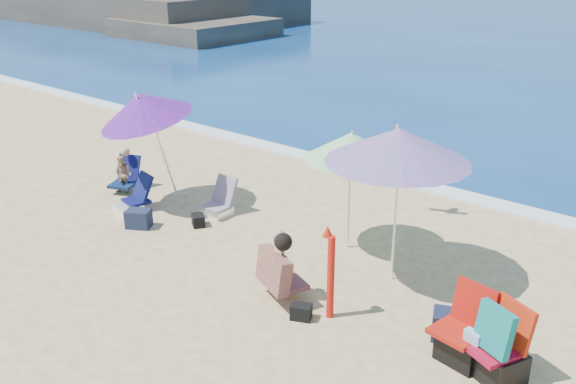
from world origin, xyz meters
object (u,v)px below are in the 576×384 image
Objects in this scene: camp_chair_right at (497,353)px; person_left at (124,173)px; umbrella_blue at (143,107)px; umbrella_turquoise at (398,145)px; camp_chair_left at (464,339)px; chair_navy at (133,201)px; chair_rainbow at (218,205)px; umbrella_striped at (351,146)px; person_center at (279,266)px; furled_umbrella at (330,269)px.

camp_chair_right is 7.86m from person_left.
umbrella_blue is 2.72× the size of person_left.
umbrella_turquoise reaches higher than camp_chair_left.
chair_navy is (-0.05, -0.34, -1.68)m from umbrella_blue.
chair_navy is 6.95m from camp_chair_right.
chair_rainbow is at bearing 167.29° from camp_chair_right.
person_left reaches higher than chair_rainbow.
umbrella_turquoise reaches higher than umbrella_striped.
chair_rainbow is at bearing 33.57° from chair_navy.
camp_chair_left is 0.92× the size of person_center.
camp_chair_left is (1.73, 0.24, -0.42)m from furled_umbrella.
umbrella_blue is 6.68m from camp_chair_left.
umbrella_striped is at bearing 17.72° from chair_navy.
umbrella_turquoise is 3.52× the size of chair_rainbow.
chair_rainbow is 0.78× the size of person_left.
person_center is (3.93, -0.96, -1.37)m from umbrella_blue.
umbrella_blue is at bearing 169.24° from furled_umbrella.
umbrella_blue reaches higher than chair_rainbow.
umbrella_striped is at bearing 157.71° from umbrella_turquoise.
person_center reaches higher than person_left.
furled_umbrella is at bearing -10.76° from umbrella_blue.
umbrella_turquoise is 5.24m from chair_navy.
person_left is at bearing 169.77° from furled_umbrella.
umbrella_blue is 1.75m from person_left.
umbrella_turquoise is at bearing -0.90° from chair_rainbow.
umbrella_striped is 2.97m from chair_rainbow.
umbrella_turquoise reaches higher than chair_navy.
umbrella_striped reaches higher than chair_navy.
camp_chair_left is 2.55m from person_center.
umbrella_blue is at bearing 166.22° from person_center.
umbrella_blue is 2.28× the size of person_center.
umbrella_turquoise is at bearing 9.39° from chair_navy.
umbrella_striped is 4.94m from person_left.
chair_rainbow is (-3.48, 1.42, -0.52)m from furled_umbrella.
person_left is (-0.87, 0.46, 0.21)m from chair_navy.
camp_chair_left is at bearing -29.88° from umbrella_striped.
umbrella_blue is 3.05× the size of chair_navy.
camp_chair_left is at bearing -5.78° from umbrella_blue.
camp_chair_left is at bearing 7.00° from person_center.
umbrella_turquoise is 2.39× the size of camp_chair_right.
umbrella_striped is 3.76m from camp_chair_right.
person_left is (-7.81, 0.87, 0.03)m from camp_chair_right.
umbrella_blue is 7.09m from camp_chair_right.
person_center reaches higher than chair_navy.
chair_rainbow is at bearing 151.07° from person_center.
chair_navy is 0.89× the size of person_left.
furled_umbrella is at bearing -22.16° from chair_rainbow.
chair_rainbow is at bearing 22.77° from umbrella_blue.
umbrella_striped is 2.10× the size of camp_chair_left.
umbrella_striped is 2.97× the size of chair_rainbow.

